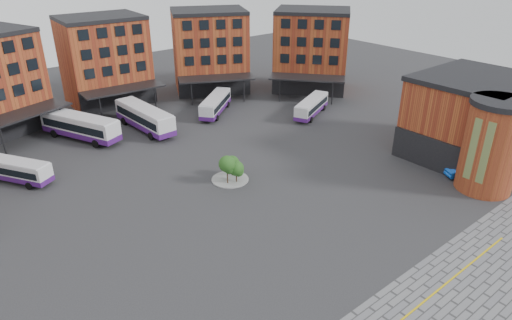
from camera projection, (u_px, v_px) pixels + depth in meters
ground at (287, 231)px, 44.60m from camera, size 160.00×160.00×0.00m
yellow_line at (427, 299)px, 36.02m from camera, size 26.00×0.15×0.02m
main_building at (81, 83)px, 65.25m from camera, size 94.14×42.48×14.60m
east_building at (474, 122)px, 56.64m from camera, size 17.40×15.40×10.60m
tree_island at (232, 167)px, 53.00m from camera, size 4.40×4.40×3.55m
bus_b at (13, 170)px, 53.21m from camera, size 6.98×9.49×2.74m
bus_c at (80, 126)px, 64.37m from camera, size 7.61×12.67×3.54m
bus_d at (145, 117)px, 67.56m from camera, size 3.60×12.74×3.56m
bus_e at (215, 104)px, 74.18m from camera, size 9.62×8.37×2.93m
bus_f at (312, 106)px, 73.41m from camera, size 9.93×6.11×2.78m
blue_car at (463, 172)px, 54.49m from camera, size 4.37×3.17×1.37m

